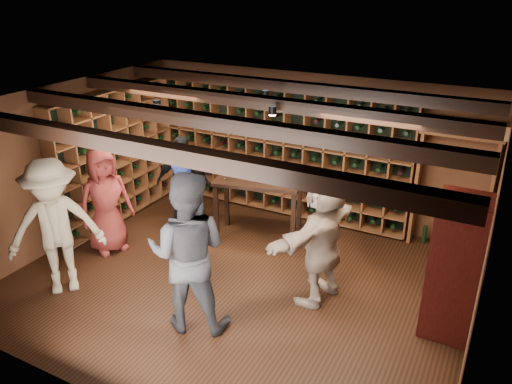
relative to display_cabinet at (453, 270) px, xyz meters
The scene contains 13 objects.
ground 2.85m from the display_cabinet, behind, with size 6.00×6.00×0.00m, color black.
room_shell 3.14m from the display_cabinet, behind, with size 6.00×6.00×6.00m.
wine_rack_back 3.89m from the display_cabinet, 146.67° to the left, with size 4.65×0.30×2.20m.
wine_rack_left 5.59m from the display_cabinet, behind, with size 0.30×2.65×2.20m.
crate_shelf 2.26m from the display_cabinet, 98.20° to the left, with size 1.20×0.32×2.07m.
display_cabinet is the anchor object (origin of this frame).
man_blue_shirt 3.59m from the display_cabinet, behind, with size 0.62×0.41×1.69m, color navy.
man_grey_suit 3.05m from the display_cabinet, 155.34° to the right, with size 0.97×0.76×2.00m, color black.
guest_red_floral 4.94m from the display_cabinet, behind, with size 0.81×0.52×1.65m, color maroon.
guest_woman_black 4.33m from the display_cabinet, 169.97° to the left, with size 0.96×0.40×1.63m, color black.
guest_khaki 4.95m from the display_cabinet, 162.83° to the right, with size 1.22×0.70×1.88m, color #85755C.
guest_beige 1.59m from the display_cabinet, behind, with size 1.70×0.54×1.84m, color gray.
tasting_table 3.25m from the display_cabinet, 160.69° to the left, with size 1.47×0.97×1.30m.
Camera 1 is at (2.96, -5.15, 3.95)m, focal length 35.00 mm.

